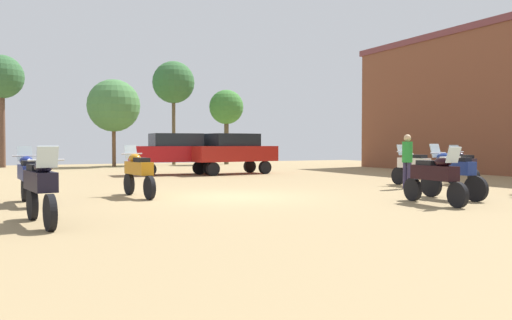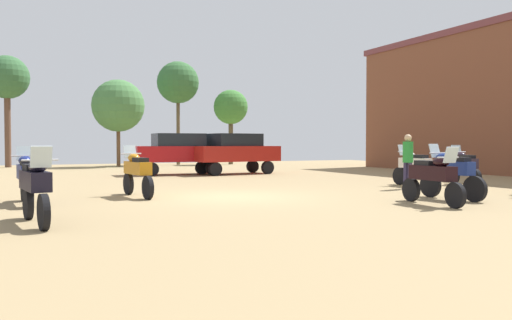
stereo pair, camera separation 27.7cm
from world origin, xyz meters
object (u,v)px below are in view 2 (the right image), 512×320
object	(u,v)px
car_1	(179,151)
tree_6	(231,108)
motorcycle_1	(137,171)
motorcycle_2	(433,176)
motorcycle_9	(451,172)
motorcycle_7	(35,186)
tree_2	(7,79)
car_2	(235,150)
person_1	(408,157)
tree_4	(178,83)
motorcycle_6	(26,176)
tree_5	(118,106)
motorcycle_5	(464,166)
motorcycle_4	(414,166)

from	to	relation	value
car_1	tree_6	size ratio (longest dim) A/B	0.81
motorcycle_1	car_1	xyz separation A→B (m)	(4.03, 9.77, 0.44)
motorcycle_2	motorcycle_9	size ratio (longest dim) A/B	1.05
motorcycle_2	car_1	bearing A→B (deg)	-78.25
motorcycle_2	motorcycle_7	distance (m)	9.11
motorcycle_9	tree_6	size ratio (longest dim) A/B	0.40
tree_2	tree_6	size ratio (longest dim) A/B	1.31
motorcycle_2	car_2	world-z (taller)	car_2
motorcycle_9	tree_6	world-z (taller)	tree_6
person_1	tree_2	distance (m)	26.38
motorcycle_1	tree_4	bearing A→B (deg)	63.23
car_2	tree_6	xyz separation A→B (m)	(4.27, 11.25, 2.91)
motorcycle_6	tree_2	world-z (taller)	tree_2
motorcycle_9	tree_5	xyz separation A→B (m)	(-4.74, 24.07, 3.22)
motorcycle_5	tree_6	xyz separation A→B (m)	(-0.63, 21.17, 3.37)
motorcycle_1	tree_2	distance (m)	22.49
tree_2	tree_5	distance (m)	6.99
motorcycle_4	person_1	xyz separation A→B (m)	(-0.92, -0.73, 0.35)
motorcycle_5	motorcycle_7	world-z (taller)	motorcycle_7
motorcycle_2	person_1	size ratio (longest dim) A/B	1.23
motorcycle_9	car_2	xyz separation A→B (m)	(-0.95, 13.24, 0.43)
motorcycle_5	motorcycle_9	xyz separation A→B (m)	(-3.94, -3.32, 0.02)
motorcycle_4	person_1	world-z (taller)	person_1
motorcycle_7	tree_4	size ratio (longest dim) A/B	0.31
motorcycle_2	tree_2	world-z (taller)	tree_2
motorcycle_1	tree_2	world-z (taller)	tree_2
person_1	motorcycle_9	bearing A→B (deg)	-35.63
motorcycle_6	motorcycle_5	bearing A→B (deg)	-5.32
motorcycle_4	car_2	distance (m)	9.90
motorcycle_2	motorcycle_5	world-z (taller)	motorcycle_5
motorcycle_5	tree_5	distance (m)	22.73
motorcycle_5	tree_4	distance (m)	23.05
motorcycle_5	motorcycle_7	xyz separation A→B (m)	(-14.37, -3.43, 0.01)
tree_5	car_2	bearing A→B (deg)	-70.71
motorcycle_7	tree_6	distance (m)	28.38
motorcycle_6	motorcycle_9	size ratio (longest dim) A/B	1.06
motorcycle_5	car_2	world-z (taller)	car_2
motorcycle_6	tree_2	xyz separation A→B (m)	(-0.76, 22.31, 4.86)
car_1	tree_2	distance (m)	14.83
motorcycle_5	car_1	size ratio (longest dim) A/B	0.47
person_1	tree_5	xyz separation A→B (m)	(-5.91, 20.98, 2.89)
motorcycle_7	car_2	world-z (taller)	car_2
motorcycle_4	motorcycle_7	world-z (taller)	motorcycle_7
car_1	tree_2	size ratio (longest dim) A/B	0.62
motorcycle_5	motorcycle_6	bearing A→B (deg)	-164.16
motorcycle_5	motorcycle_1	bearing A→B (deg)	-167.71
motorcycle_2	tree_2	bearing A→B (deg)	-66.43
motorcycle_5	car_1	xyz separation A→B (m)	(-7.53, 10.71, 0.45)
tree_5	tree_4	bearing A→B (deg)	16.75
motorcycle_6	car_1	xyz separation A→B (m)	(6.94, 10.43, 0.45)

